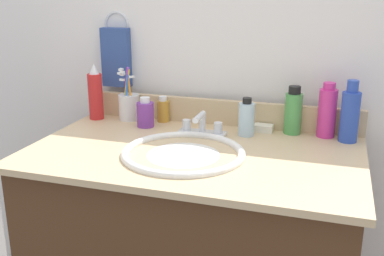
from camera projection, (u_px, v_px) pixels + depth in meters
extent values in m
cube|color=#D1B284|center=(194.00, 153.00, 1.42)|extent=(1.01, 0.61, 0.02)
cube|color=#D1B284|center=(218.00, 112.00, 1.66)|extent=(1.01, 0.02, 0.09)
cube|color=white|center=(221.00, 160.00, 1.78)|extent=(2.11, 0.04, 1.30)
torus|color=silver|center=(117.00, 25.00, 1.73)|extent=(0.10, 0.01, 0.10)
cube|color=#334C8C|center=(116.00, 57.00, 1.75)|extent=(0.11, 0.04, 0.22)
torus|color=white|center=(183.00, 153.00, 1.37)|extent=(0.37, 0.37, 0.02)
ellipsoid|color=white|center=(183.00, 167.00, 1.39)|extent=(0.32, 0.32, 0.11)
cylinder|color=#B2B5BA|center=(183.00, 178.00, 1.40)|extent=(0.04, 0.04, 0.01)
cube|color=silver|center=(202.00, 133.00, 1.55)|extent=(0.16, 0.05, 0.01)
cylinder|color=silver|center=(202.00, 123.00, 1.54)|extent=(0.02, 0.02, 0.06)
cylinder|color=silver|center=(199.00, 117.00, 1.50)|extent=(0.02, 0.09, 0.02)
cylinder|color=silver|center=(187.00, 125.00, 1.56)|extent=(0.03, 0.03, 0.04)
cylinder|color=silver|center=(218.00, 128.00, 1.53)|extent=(0.03, 0.03, 0.04)
cylinder|color=#4C9E4C|center=(293.00, 114.00, 1.55)|extent=(0.06, 0.06, 0.14)
cylinder|color=black|center=(295.00, 90.00, 1.53)|extent=(0.04, 0.04, 0.03)
cylinder|color=#D8338C|center=(327.00, 113.00, 1.52)|extent=(0.06, 0.06, 0.16)
cylinder|color=#D8338C|center=(329.00, 86.00, 1.49)|extent=(0.04, 0.04, 0.02)
cylinder|color=silver|center=(246.00, 119.00, 1.54)|extent=(0.05, 0.05, 0.11)
cylinder|color=black|center=(247.00, 101.00, 1.52)|extent=(0.03, 0.03, 0.02)
cylinder|color=#2D4CB2|center=(350.00, 117.00, 1.47)|extent=(0.06, 0.06, 0.16)
cylinder|color=#2D4CB2|center=(353.00, 86.00, 1.44)|extent=(0.04, 0.04, 0.04)
cylinder|color=gold|center=(163.00, 111.00, 1.70)|extent=(0.04, 0.04, 0.08)
cylinder|color=white|center=(163.00, 99.00, 1.68)|extent=(0.03, 0.03, 0.02)
cylinder|color=#7A3899|center=(145.00, 115.00, 1.64)|extent=(0.06, 0.06, 0.09)
cylinder|color=white|center=(145.00, 100.00, 1.62)|extent=(0.03, 0.03, 0.02)
cylinder|color=red|center=(96.00, 97.00, 1.72)|extent=(0.05, 0.05, 0.17)
cone|color=white|center=(94.00, 69.00, 1.69)|extent=(0.04, 0.04, 0.04)
cylinder|color=white|center=(129.00, 107.00, 1.72)|extent=(0.08, 0.08, 0.09)
cylinder|color=#B23FBF|center=(125.00, 92.00, 1.71)|extent=(0.04, 0.01, 0.19)
cube|color=white|center=(121.00, 70.00, 1.69)|extent=(0.01, 0.02, 0.01)
cylinder|color=white|center=(126.00, 97.00, 1.70)|extent=(0.02, 0.04, 0.16)
cube|color=white|center=(122.00, 80.00, 1.67)|extent=(0.01, 0.02, 0.01)
cylinder|color=yellow|center=(125.00, 94.00, 1.70)|extent=(0.03, 0.04, 0.18)
cube|color=white|center=(120.00, 74.00, 1.67)|extent=(0.01, 0.02, 0.01)
cylinder|color=orange|center=(130.00, 95.00, 1.70)|extent=(0.03, 0.03, 0.17)
cube|color=white|center=(132.00, 77.00, 1.66)|extent=(0.01, 0.02, 0.01)
cylinder|color=#26B2B2|center=(126.00, 94.00, 1.71)|extent=(0.03, 0.01, 0.17)
cube|color=white|center=(123.00, 74.00, 1.70)|extent=(0.01, 0.02, 0.01)
cylinder|color=blue|center=(127.00, 93.00, 1.69)|extent=(0.01, 0.05, 0.19)
cube|color=white|center=(122.00, 72.00, 1.65)|extent=(0.01, 0.02, 0.01)
cube|color=white|center=(263.00, 128.00, 1.59)|extent=(0.06, 0.04, 0.02)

